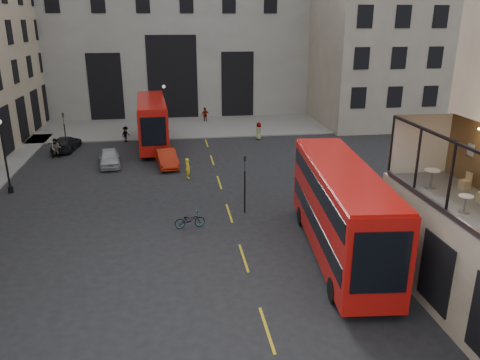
{
  "coord_description": "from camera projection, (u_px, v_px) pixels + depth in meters",
  "views": [
    {
      "loc": [
        -5.38,
        -15.4,
        11.78
      ],
      "look_at": [
        -1.64,
        9.75,
        3.0
      ],
      "focal_mm": 35.0,
      "sensor_mm": 36.0,
      "label": 1
    }
  ],
  "objects": [
    {
      "name": "ground",
      "position": [
        315.0,
        325.0,
        19.0
      ],
      "size": [
        140.0,
        140.0,
        0.0
      ],
      "primitive_type": "plane",
      "color": "black",
      "rests_on": "ground"
    },
    {
      "name": "host_frontage",
      "position": [
        471.0,
        264.0,
        19.17
      ],
      "size": [
        3.0,
        11.0,
        4.5
      ],
      "primitive_type": "cube",
      "color": "#C3B292",
      "rests_on": "ground"
    },
    {
      "name": "cafe_floor",
      "position": [
        480.0,
        213.0,
        18.42
      ],
      "size": [
        3.0,
        10.0,
        0.1
      ],
      "primitive_type": "cube",
      "color": "slate",
      "rests_on": "host_frontage"
    },
    {
      "name": "gateway",
      "position": [
        170.0,
        38.0,
        60.1
      ],
      "size": [
        35.0,
        10.6,
        18.0
      ],
      "color": "#A29F97",
      "rests_on": "ground"
    },
    {
      "name": "building_right",
      "position": [
        382.0,
        31.0,
        55.75
      ],
      "size": [
        16.6,
        18.6,
        20.0
      ],
      "color": "#A39683",
      "rests_on": "ground"
    },
    {
      "name": "pavement_far",
      "position": [
        166.0,
        127.0,
        53.67
      ],
      "size": [
        40.0,
        12.0,
        0.12
      ],
      "primitive_type": "cube",
      "color": "slate",
      "rests_on": "ground"
    },
    {
      "name": "traffic_light_near",
      "position": [
        245.0,
        177.0,
        29.28
      ],
      "size": [
        0.16,
        0.2,
        3.8
      ],
      "color": "black",
      "rests_on": "ground"
    },
    {
      "name": "traffic_light_far",
      "position": [
        64.0,
        128.0,
        42.29
      ],
      "size": [
        0.16,
        0.2,
        3.8
      ],
      "color": "black",
      "rests_on": "ground"
    },
    {
      "name": "street_lamp_a",
      "position": [
        6.0,
        161.0,
        32.67
      ],
      "size": [
        0.36,
        0.36,
        5.33
      ],
      "color": "black",
      "rests_on": "ground"
    },
    {
      "name": "street_lamp_b",
      "position": [
        165.0,
        113.0,
        49.16
      ],
      "size": [
        0.36,
        0.36,
        5.33
      ],
      "color": "black",
      "rests_on": "ground"
    },
    {
      "name": "bus_near",
      "position": [
        341.0,
        207.0,
        23.81
      ],
      "size": [
        3.91,
        12.32,
        4.83
      ],
      "color": "red",
      "rests_on": "ground"
    },
    {
      "name": "bus_far",
      "position": [
        152.0,
        120.0,
        45.13
      ],
      "size": [
        3.16,
        11.49,
        4.54
      ],
      "color": "#B2120C",
      "rests_on": "ground"
    },
    {
      "name": "car_a",
      "position": [
        109.0,
        158.0,
        39.37
      ],
      "size": [
        2.2,
        4.33,
        1.41
      ],
      "primitive_type": "imported",
      "rotation": [
        0.0,
        0.0,
        0.13
      ],
      "color": "#A9ABB2",
      "rests_on": "ground"
    },
    {
      "name": "car_b",
      "position": [
        166.0,
        158.0,
        39.26
      ],
      "size": [
        2.19,
        4.59,
        1.45
      ],
      "primitive_type": "imported",
      "rotation": [
        0.0,
        0.0,
        0.15
      ],
      "color": "#A61E0A",
      "rests_on": "ground"
    },
    {
      "name": "car_c",
      "position": [
        66.0,
        143.0,
        44.05
      ],
      "size": [
        2.39,
        4.76,
        1.33
      ],
      "primitive_type": "imported",
      "rotation": [
        0.0,
        0.0,
        3.02
      ],
      "color": "black",
      "rests_on": "ground"
    },
    {
      "name": "bicycle",
      "position": [
        190.0,
        220.0,
        27.76
      ],
      "size": [
        1.85,
        0.81,
        0.94
      ],
      "primitive_type": "imported",
      "rotation": [
        0.0,
        0.0,
        1.68
      ],
      "color": "gray",
      "rests_on": "ground"
    },
    {
      "name": "cyclist",
      "position": [
        188.0,
        168.0,
        36.25
      ],
      "size": [
        0.54,
        0.67,
        1.61
      ],
      "primitive_type": "imported",
      "rotation": [
        0.0,
        0.0,
        1.86
      ],
      "color": "yellow",
      "rests_on": "ground"
    },
    {
      "name": "pedestrian_a",
      "position": [
        56.0,
        148.0,
        41.54
      ],
      "size": [
        0.88,
        0.7,
        1.78
      ],
      "primitive_type": "imported",
      "rotation": [
        0.0,
        0.0,
        -0.03
      ],
      "color": "gray",
      "rests_on": "ground"
    },
    {
      "name": "pedestrian_b",
      "position": [
        126.0,
        134.0,
        47.02
      ],
      "size": [
        1.07,
        1.17,
        1.58
      ],
      "primitive_type": "imported",
      "rotation": [
        0.0,
        0.0,
        0.94
      ],
      "color": "gray",
      "rests_on": "ground"
    },
    {
      "name": "pedestrian_c",
      "position": [
        205.0,
        115.0,
        55.91
      ],
      "size": [
        1.11,
        0.62,
        1.79
      ],
      "primitive_type": "imported",
      "rotation": [
        0.0,
        0.0,
        3.33
      ],
      "color": "gray",
      "rests_on": "ground"
    },
    {
      "name": "pedestrian_d",
      "position": [
        259.0,
        131.0,
        47.95
      ],
      "size": [
        0.85,
        1.02,
        1.78
      ],
      "primitive_type": "imported",
      "rotation": [
        0.0,
        0.0,
        1.95
      ],
      "color": "gray",
      "rests_on": "ground"
    },
    {
      "name": "cafe_table_mid",
      "position": [
        465.0,
        201.0,
        18.19
      ],
      "size": [
        0.56,
        0.56,
        0.7
      ],
      "color": "white",
      "rests_on": "cafe_floor"
    },
    {
      "name": "cafe_table_far",
      "position": [
        432.0,
        176.0,
        20.83
      ],
      "size": [
        0.68,
        0.68,
        0.84
      ],
      "color": "white",
      "rests_on": "cafe_floor"
    },
    {
      "name": "cafe_chair_d",
      "position": [
        465.0,
        184.0,
        20.8
      ],
      "size": [
        0.43,
        0.43,
        0.76
      ],
      "color": "tan",
      "rests_on": "cafe_floor"
    }
  ]
}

